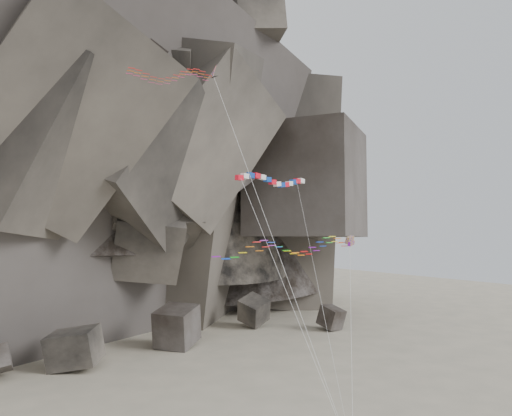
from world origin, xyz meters
TOP-DOWN VIEW (x-y plane):
  - headland at (0.00, 70.00)m, footprint 110.00×70.00m
  - boulder_field at (-9.40, 32.97)m, footprint 79.96×16.15m
  - delta_kite at (-8.05, 5.40)m, footprint 11.77×14.13m
  - banner_kite at (2.37, 3.87)m, footprint 9.82×13.53m
  - parafoil_kite at (-0.04, -0.32)m, footprint 15.74×8.39m
  - pennant_kite at (4.52, 1.74)m, footprint 6.27×12.76m

SIDE VIEW (x-z plane):
  - boulder_field at x=-9.40m, z-range -1.31..5.72m
  - parafoil_kite at x=-0.04m, z-range 8.70..24.50m
  - pennant_kite at x=4.52m, z-range 7.64..29.01m
  - banner_kite at x=2.37m, z-range 11.83..33.42m
  - delta_kite at x=-8.05m, z-range 15.72..47.05m
  - headland at x=0.00m, z-range 0.00..84.00m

